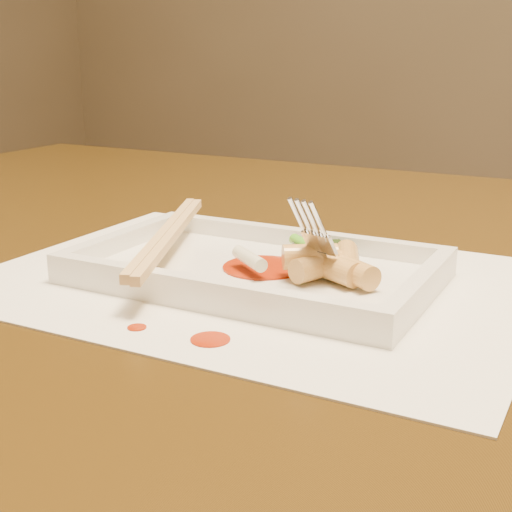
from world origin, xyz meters
The scene contains 21 objects.
table centered at (0.00, 0.00, 0.65)m, with size 1.40×0.90×0.75m.
placemat centered at (-0.01, -0.09, 0.75)m, with size 0.40×0.30×0.00m, color white.
sauce_splatter_a centered at (0.02, -0.20, 0.75)m, with size 0.02×0.02×0.00m, color #A42104.
sauce_splatter_b centered at (-0.03, -0.21, 0.75)m, with size 0.01×0.01×0.00m, color #A42104.
plate_base centered at (-0.01, -0.09, 0.76)m, with size 0.26×0.16×0.01m, color white.
plate_rim_far centered at (-0.01, -0.01, 0.77)m, with size 0.26×0.01×0.01m, color white.
plate_rim_near centered at (-0.01, -0.16, 0.77)m, with size 0.26×0.01×0.01m, color white.
plate_rim_left centered at (-0.14, -0.09, 0.77)m, with size 0.01×0.14×0.01m, color white.
plate_rim_right centered at (0.11, -0.09, 0.77)m, with size 0.01×0.14×0.01m, color white.
veg_piece centered at (0.02, -0.05, 0.77)m, with size 0.04×0.03×0.01m, color black.
scallion_white centered at (-0.01, -0.10, 0.77)m, with size 0.01×0.01×0.04m, color #EAEACC.
scallion_green centered at (0.03, -0.07, 0.77)m, with size 0.01×0.01×0.09m, color #41A71B.
chopstick_a centered at (-0.10, -0.09, 0.78)m, with size 0.01×0.24×0.01m, color tan.
chopstick_b centered at (-0.09, -0.09, 0.78)m, with size 0.01×0.24×0.01m, color tan.
fork centered at (0.06, -0.07, 0.83)m, with size 0.09×0.10×0.14m, color silver, non-canonical shape.
sauce_blob_0 centered at (-0.01, -0.08, 0.76)m, with size 0.06×0.06×0.00m, color #A42104.
rice_cake_0 centered at (0.04, -0.09, 0.77)m, with size 0.02×0.02×0.04m, color #D8B364.
rice_cake_1 centered at (0.05, -0.07, 0.77)m, with size 0.02×0.02×0.05m, color #D8B364.
rice_cake_2 centered at (0.03, -0.09, 0.78)m, with size 0.02×0.02×0.04m, color #D8B364.
rice_cake_3 centered at (0.05, -0.09, 0.77)m, with size 0.02×0.02×0.04m, color #D8B364.
rice_cake_4 centered at (0.06, -0.09, 0.77)m, with size 0.02×0.02×0.04m, color #D8B364.
Camera 1 is at (0.22, -0.54, 0.92)m, focal length 50.00 mm.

